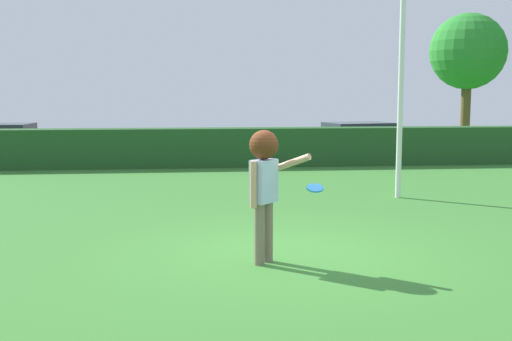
{
  "coord_description": "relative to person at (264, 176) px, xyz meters",
  "views": [
    {
      "loc": [
        -1.35,
        -8.74,
        2.32
      ],
      "look_at": [
        -0.37,
        0.61,
        1.15
      ],
      "focal_mm": 44.37,
      "sensor_mm": 36.0,
      "label": 1
    }
  ],
  "objects": [
    {
      "name": "ground_plane",
      "position": [
        0.37,
        0.4,
        -1.21
      ],
      "size": [
        60.0,
        60.0,
        0.0
      ],
      "primitive_type": "plane",
      "color": "#38792F"
    },
    {
      "name": "person",
      "position": [
        0.0,
        0.0,
        0.0
      ],
      "size": [
        0.83,
        0.48,
        1.82
      ],
      "color": "#7C6959",
      "rests_on": "ground"
    },
    {
      "name": "frisbee",
      "position": [
        0.6,
        -0.46,
        -0.11
      ],
      "size": [
        0.22,
        0.22,
        0.09
      ],
      "color": "#268CE5"
    },
    {
      "name": "lamppost",
      "position": [
        3.57,
        5.06,
        2.52
      ],
      "size": [
        0.24,
        0.24,
        6.8
      ],
      "color": "silver",
      "rests_on": "ground"
    },
    {
      "name": "hedge_row",
      "position": [
        0.37,
        11.35,
        -0.61
      ],
      "size": [
        22.7,
        0.9,
        1.2
      ],
      "primitive_type": "cube",
      "color": "#224D22",
      "rests_on": "ground"
    },
    {
      "name": "parked_car_green",
      "position": [
        4.94,
        13.45,
        -0.52
      ],
      "size": [
        4.48,
        2.61,
        1.25
      ],
      "color": "#1E6633",
      "rests_on": "ground"
    },
    {
      "name": "birch_tree",
      "position": [
        10.82,
        17.84,
        2.79
      ],
      "size": [
        3.22,
        3.22,
        5.64
      ],
      "color": "brown",
      "rests_on": "ground"
    }
  ]
}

